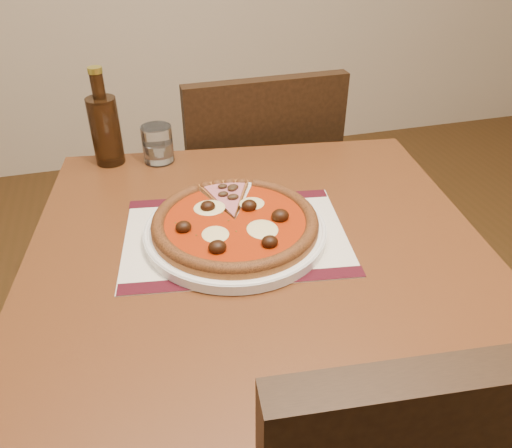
# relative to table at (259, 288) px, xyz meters

# --- Properties ---
(table) EXTENTS (0.91, 0.91, 0.75)m
(table) POSITION_rel_table_xyz_m (0.00, 0.00, 0.00)
(table) COLOR brown
(table) RESTS_ON ground
(chair_far) EXTENTS (0.43, 0.43, 0.89)m
(chair_far) POSITION_rel_table_xyz_m (0.15, 0.57, -0.14)
(chair_far) COLOR black
(chair_far) RESTS_ON ground
(placemat) EXTENTS (0.43, 0.34, 0.00)m
(placemat) POSITION_rel_table_xyz_m (-0.03, 0.04, 0.10)
(placemat) COLOR beige
(placemat) RESTS_ON table
(plate) EXTENTS (0.32, 0.32, 0.02)m
(plate) POSITION_rel_table_xyz_m (-0.03, 0.04, 0.11)
(plate) COLOR white
(plate) RESTS_ON placemat
(pizza) EXTENTS (0.29, 0.29, 0.04)m
(pizza) POSITION_rel_table_xyz_m (-0.03, 0.04, 0.13)
(pizza) COLOR #A15627
(pizza) RESTS_ON plate
(ham_slice) EXTENTS (0.10, 0.14, 0.02)m
(ham_slice) POSITION_rel_table_xyz_m (-0.02, 0.12, 0.13)
(ham_slice) COLOR #A15627
(ham_slice) RESTS_ON plate
(water_glass) EXTENTS (0.08, 0.08, 0.08)m
(water_glass) POSITION_rel_table_xyz_m (-0.13, 0.37, 0.14)
(water_glass) COLOR white
(water_glass) RESTS_ON table
(bottle) EXTENTS (0.06, 0.06, 0.22)m
(bottle) POSITION_rel_table_xyz_m (-0.24, 0.40, 0.19)
(bottle) COLOR #321C0C
(bottle) RESTS_ON table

